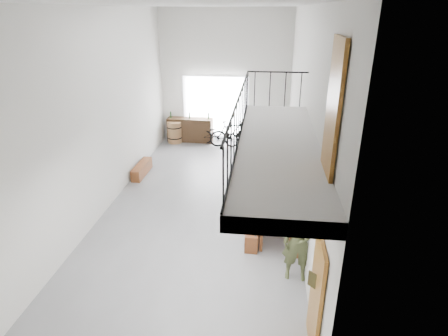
# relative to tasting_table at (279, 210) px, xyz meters

# --- Properties ---
(floor) EXTENTS (12.00, 12.00, 0.00)m
(floor) POSITION_rel_tasting_table_xyz_m (-2.20, 1.43, -0.71)
(floor) COLOR slate
(floor) RESTS_ON ground
(room_walls) EXTENTS (12.00, 12.00, 12.00)m
(room_walls) POSITION_rel_tasting_table_xyz_m (-2.20, 1.43, 2.85)
(room_walls) COLOR silver
(room_walls) RESTS_ON ground
(gateway_portal) EXTENTS (2.80, 0.08, 2.80)m
(gateway_portal) POSITION_rel_tasting_table_xyz_m (-2.60, 7.37, 0.69)
(gateway_portal) COLOR white
(gateway_portal) RESTS_ON ground
(right_wall_decor) EXTENTS (0.07, 8.28, 5.07)m
(right_wall_decor) POSITION_rel_tasting_table_xyz_m (0.50, -0.44, 1.04)
(right_wall_decor) COLOR #8E581A
(right_wall_decor) RESTS_ON ground
(balcony) EXTENTS (1.52, 5.62, 4.00)m
(balcony) POSITION_rel_tasting_table_xyz_m (-0.22, -1.70, 2.26)
(balcony) COLOR silver
(balcony) RESTS_ON ground
(tasting_table) EXTENTS (1.00, 2.07, 0.79)m
(tasting_table) POSITION_rel_tasting_table_xyz_m (0.00, 0.00, 0.00)
(tasting_table) COLOR brown
(tasting_table) RESTS_ON ground
(bench_inner) EXTENTS (0.40, 1.96, 0.45)m
(bench_inner) POSITION_rel_tasting_table_xyz_m (-0.62, -0.02, -0.48)
(bench_inner) COLOR brown
(bench_inner) RESTS_ON ground
(bench_wall) EXTENTS (0.27, 2.09, 0.48)m
(bench_wall) POSITION_rel_tasting_table_xyz_m (0.37, 0.01, -0.47)
(bench_wall) COLOR brown
(bench_wall) RESTS_ON ground
(tableware) EXTENTS (0.50, 1.56, 0.35)m
(tableware) POSITION_rel_tasting_table_xyz_m (0.01, 0.03, 0.23)
(tableware) COLOR black
(tableware) RESTS_ON tasting_table
(side_bench) EXTENTS (0.33, 1.43, 0.40)m
(side_bench) POSITION_rel_tasting_table_xyz_m (-4.70, 3.28, -0.51)
(side_bench) COLOR brown
(side_bench) RESTS_ON ground
(oak_barrel) EXTENTS (0.64, 0.64, 0.94)m
(oak_barrel) POSITION_rel_tasting_table_xyz_m (-4.35, 6.83, -0.24)
(oak_barrel) COLOR brown
(oak_barrel) RESTS_ON ground
(serving_counter) EXTENTS (1.98, 0.63, 1.04)m
(serving_counter) POSITION_rel_tasting_table_xyz_m (-3.71, 7.08, -0.19)
(serving_counter) COLOR #3C2615
(serving_counter) RESTS_ON ground
(counter_bottles) EXTENTS (1.72, 0.07, 0.28)m
(counter_bottles) POSITION_rel_tasting_table_xyz_m (-3.71, 7.06, 0.47)
(counter_bottles) COLOR black
(counter_bottles) RESTS_ON serving_counter
(guest_left_a) EXTENTS (0.51, 0.63, 1.12)m
(guest_left_a) POSITION_rel_tasting_table_xyz_m (-0.68, -0.69, -0.14)
(guest_left_a) COLOR silver
(guest_left_a) RESTS_ON ground
(guest_left_b) EXTENTS (0.43, 0.56, 1.36)m
(guest_left_b) POSITION_rel_tasting_table_xyz_m (-0.69, -0.09, -0.03)
(guest_left_b) COLOR #26717F
(guest_left_b) RESTS_ON ground
(guest_left_c) EXTENTS (0.50, 0.62, 1.21)m
(guest_left_c) POSITION_rel_tasting_table_xyz_m (-0.72, 0.35, -0.10)
(guest_left_c) COLOR silver
(guest_left_c) RESTS_ON ground
(guest_left_d) EXTENTS (0.55, 0.89, 1.34)m
(guest_left_d) POSITION_rel_tasting_table_xyz_m (-0.78, 0.84, -0.04)
(guest_left_d) COLOR #26717F
(guest_left_d) RESTS_ON ground
(guest_right_a) EXTENTS (0.54, 0.81, 1.28)m
(guest_right_a) POSITION_rel_tasting_table_xyz_m (0.65, -0.60, -0.07)
(guest_right_a) COLOR #AB1D25
(guest_right_a) RESTS_ON ground
(guest_right_b) EXTENTS (0.37, 1.01, 1.08)m
(guest_right_b) POSITION_rel_tasting_table_xyz_m (0.60, 0.08, -0.17)
(guest_right_b) COLOR black
(guest_right_b) RESTS_ON ground
(guest_right_c) EXTENTS (0.58, 0.72, 1.29)m
(guest_right_c) POSITION_rel_tasting_table_xyz_m (0.52, 0.68, -0.06)
(guest_right_c) COLOR silver
(guest_right_c) RESTS_ON ground
(host_standing) EXTENTS (0.68, 0.45, 1.82)m
(host_standing) POSITION_rel_tasting_table_xyz_m (0.36, -1.71, 0.21)
(host_standing) COLOR #454C2B
(host_standing) RESTS_ON ground
(potted_plant) EXTENTS (0.36, 0.31, 0.39)m
(potted_plant) POSITION_rel_tasting_table_xyz_m (0.25, 1.93, -0.51)
(potted_plant) COLOR #225321
(potted_plant) RESTS_ON ground
(bicycle_near) EXTENTS (1.92, 1.09, 0.95)m
(bicycle_near) POSITION_rel_tasting_table_xyz_m (-2.40, 6.66, -0.23)
(bicycle_near) COLOR black
(bicycle_near) RESTS_ON ground
(bicycle_far) EXTENTS (1.91, 1.07, 1.11)m
(bicycle_far) POSITION_rel_tasting_table_xyz_m (-1.85, 6.64, -0.15)
(bicycle_far) COLOR black
(bicycle_far) RESTS_ON ground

